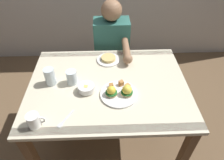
{
  "coord_description": "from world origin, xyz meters",
  "views": [
    {
      "loc": [
        -0.01,
        -1.1,
        1.78
      ],
      "look_at": [
        0.03,
        0.0,
        0.78
      ],
      "focal_mm": 31.99,
      "sensor_mm": 36.0,
      "label": 1
    }
  ],
  "objects_px": {
    "fruit_bowl": "(86,88)",
    "water_glass_near": "(72,78)",
    "coffee_mug": "(34,120)",
    "eggs_benedict_plate": "(119,92)",
    "diner_person": "(112,50)",
    "side_plate": "(108,59)",
    "fork": "(65,120)",
    "dining_table": "(108,94)",
    "water_glass_far": "(50,77)"
  },
  "relations": [
    {
      "from": "fruit_bowl",
      "to": "coffee_mug",
      "type": "relative_size",
      "value": 1.08
    },
    {
      "from": "eggs_benedict_plate",
      "to": "diner_person",
      "type": "height_order",
      "value": "diner_person"
    },
    {
      "from": "side_plate",
      "to": "diner_person",
      "type": "relative_size",
      "value": 0.18
    },
    {
      "from": "fork",
      "to": "fruit_bowl",
      "type": "bearing_deg",
      "value": 64.09
    },
    {
      "from": "water_glass_near",
      "to": "side_plate",
      "type": "height_order",
      "value": "water_glass_near"
    },
    {
      "from": "fruit_bowl",
      "to": "coffee_mug",
      "type": "height_order",
      "value": "coffee_mug"
    },
    {
      "from": "dining_table",
      "to": "coffee_mug",
      "type": "relative_size",
      "value": 10.76
    },
    {
      "from": "dining_table",
      "to": "water_glass_near",
      "type": "distance_m",
      "value": 0.31
    },
    {
      "from": "fruit_bowl",
      "to": "side_plate",
      "type": "distance_m",
      "value": 0.41
    },
    {
      "from": "water_glass_near",
      "to": "fork",
      "type": "bearing_deg",
      "value": -91.94
    },
    {
      "from": "eggs_benedict_plate",
      "to": "coffee_mug",
      "type": "xyz_separation_m",
      "value": [
        -0.53,
        -0.24,
        0.03
      ]
    },
    {
      "from": "dining_table",
      "to": "water_glass_far",
      "type": "relative_size",
      "value": 8.8
    },
    {
      "from": "eggs_benedict_plate",
      "to": "water_glass_near",
      "type": "relative_size",
      "value": 2.41
    },
    {
      "from": "water_glass_near",
      "to": "fruit_bowl",
      "type": "bearing_deg",
      "value": -39.99
    },
    {
      "from": "dining_table",
      "to": "eggs_benedict_plate",
      "type": "distance_m",
      "value": 0.19
    },
    {
      "from": "eggs_benedict_plate",
      "to": "fruit_bowl",
      "type": "bearing_deg",
      "value": 169.21
    },
    {
      "from": "eggs_benedict_plate",
      "to": "water_glass_far",
      "type": "bearing_deg",
      "value": 164.72
    },
    {
      "from": "coffee_mug",
      "to": "water_glass_far",
      "type": "relative_size",
      "value": 0.82
    },
    {
      "from": "dining_table",
      "to": "fork",
      "type": "distance_m",
      "value": 0.44
    },
    {
      "from": "fruit_bowl",
      "to": "water_glass_near",
      "type": "relative_size",
      "value": 1.07
    },
    {
      "from": "fruit_bowl",
      "to": "coffee_mug",
      "type": "distance_m",
      "value": 0.41
    },
    {
      "from": "side_plate",
      "to": "eggs_benedict_plate",
      "type": "bearing_deg",
      "value": -80.66
    },
    {
      "from": "fruit_bowl",
      "to": "coffee_mug",
      "type": "xyz_separation_m",
      "value": [
        -0.3,
        -0.28,
        0.02
      ]
    },
    {
      "from": "diner_person",
      "to": "coffee_mug",
      "type": "bearing_deg",
      "value": -118.0
    },
    {
      "from": "water_glass_far",
      "to": "diner_person",
      "type": "distance_m",
      "value": 0.76
    },
    {
      "from": "fruit_bowl",
      "to": "fork",
      "type": "height_order",
      "value": "fruit_bowl"
    },
    {
      "from": "dining_table",
      "to": "diner_person",
      "type": "distance_m",
      "value": 0.6
    },
    {
      "from": "coffee_mug",
      "to": "water_glass_far",
      "type": "xyz_separation_m",
      "value": [
        0.03,
        0.38,
        0.01
      ]
    },
    {
      "from": "fruit_bowl",
      "to": "diner_person",
      "type": "xyz_separation_m",
      "value": [
        0.21,
        0.67,
        -0.12
      ]
    },
    {
      "from": "side_plate",
      "to": "fruit_bowl",
      "type": "bearing_deg",
      "value": -114.48
    },
    {
      "from": "fork",
      "to": "water_glass_far",
      "type": "bearing_deg",
      "value": 113.02
    },
    {
      "from": "coffee_mug",
      "to": "side_plate",
      "type": "distance_m",
      "value": 0.8
    },
    {
      "from": "water_glass_far",
      "to": "side_plate",
      "type": "distance_m",
      "value": 0.52
    },
    {
      "from": "coffee_mug",
      "to": "water_glass_near",
      "type": "bearing_deg",
      "value": 63.77
    },
    {
      "from": "coffee_mug",
      "to": "fork",
      "type": "distance_m",
      "value": 0.18
    },
    {
      "from": "side_plate",
      "to": "dining_table",
      "type": "bearing_deg",
      "value": -92.0
    },
    {
      "from": "eggs_benedict_plate",
      "to": "fruit_bowl",
      "type": "relative_size",
      "value": 2.25
    },
    {
      "from": "water_glass_far",
      "to": "side_plate",
      "type": "relative_size",
      "value": 0.68
    },
    {
      "from": "dining_table",
      "to": "water_glass_near",
      "type": "xyz_separation_m",
      "value": [
        -0.27,
        0.02,
        0.15
      ]
    },
    {
      "from": "fruit_bowl",
      "to": "fork",
      "type": "distance_m",
      "value": 0.28
    },
    {
      "from": "eggs_benedict_plate",
      "to": "diner_person",
      "type": "relative_size",
      "value": 0.24
    },
    {
      "from": "fork",
      "to": "dining_table",
      "type": "bearing_deg",
      "value": 48.93
    },
    {
      "from": "fork",
      "to": "water_glass_near",
      "type": "relative_size",
      "value": 1.27
    },
    {
      "from": "dining_table",
      "to": "water_glass_near",
      "type": "relative_size",
      "value": 10.69
    },
    {
      "from": "eggs_benedict_plate",
      "to": "diner_person",
      "type": "bearing_deg",
      "value": 92.03
    },
    {
      "from": "dining_table",
      "to": "fruit_bowl",
      "type": "bearing_deg",
      "value": -156.36
    },
    {
      "from": "water_glass_far",
      "to": "side_plate",
      "type": "xyz_separation_m",
      "value": [
        0.44,
        0.28,
        -0.05
      ]
    },
    {
      "from": "coffee_mug",
      "to": "fork",
      "type": "xyz_separation_m",
      "value": [
        0.17,
        0.03,
        -0.05
      ]
    },
    {
      "from": "fruit_bowl",
      "to": "fork",
      "type": "xyz_separation_m",
      "value": [
        -0.12,
        -0.25,
        -0.03
      ]
    },
    {
      "from": "diner_person",
      "to": "side_plate",
      "type": "bearing_deg",
      "value": -98.06
    }
  ]
}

